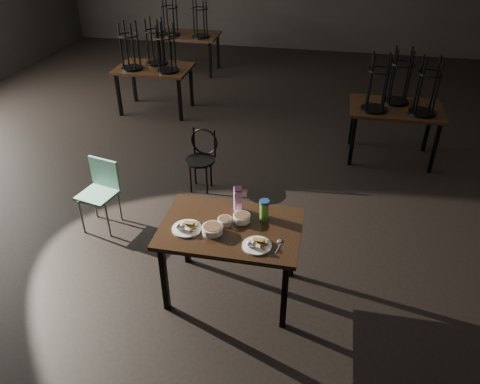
% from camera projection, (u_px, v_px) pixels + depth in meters
% --- Properties ---
extents(main_table, '(1.20, 0.80, 0.75)m').
position_uv_depth(main_table, '(231.00, 234.00, 4.03)').
color(main_table, black).
rests_on(main_table, ground).
extents(plate_left, '(0.25, 0.25, 0.08)m').
position_uv_depth(plate_left, '(186.00, 227.00, 3.94)').
color(plate_left, white).
rests_on(plate_left, main_table).
extents(plate_right, '(0.24, 0.24, 0.08)m').
position_uv_depth(plate_right, '(257.00, 244.00, 3.75)').
color(plate_right, white).
rests_on(plate_right, main_table).
extents(bowl_near, '(0.12, 0.12, 0.05)m').
position_uv_depth(bowl_near, '(225.00, 221.00, 4.01)').
color(bowl_near, white).
rests_on(bowl_near, main_table).
extents(bowl_far, '(0.15, 0.15, 0.06)m').
position_uv_depth(bowl_far, '(242.00, 218.00, 4.04)').
color(bowl_far, white).
rests_on(bowl_far, main_table).
extents(bowl_big, '(0.18, 0.18, 0.06)m').
position_uv_depth(bowl_big, '(212.00, 229.00, 3.90)').
color(bowl_big, white).
rests_on(bowl_big, main_table).
extents(juice_carton, '(0.08, 0.08, 0.27)m').
position_uv_depth(juice_carton, '(238.00, 199.00, 4.12)').
color(juice_carton, '#8E1977').
rests_on(juice_carton, main_table).
extents(water_bottle, '(0.12, 0.12, 0.20)m').
position_uv_depth(water_bottle, '(264.00, 210.00, 4.02)').
color(water_bottle, '#68C038').
rests_on(water_bottle, main_table).
extents(spoon, '(0.05, 0.20, 0.01)m').
position_uv_depth(spoon, '(279.00, 242.00, 3.81)').
color(spoon, silver).
rests_on(spoon, main_table).
extents(bentwood_chair, '(0.37, 0.37, 0.76)m').
position_uv_depth(bentwood_chair, '(202.00, 155.00, 5.69)').
color(bentwood_chair, black).
rests_on(bentwood_chair, ground).
extents(school_chair, '(0.43, 0.43, 0.77)m').
position_uv_depth(school_chair, '(101.00, 188.00, 5.03)').
color(school_chair, '#6BA690').
rests_on(school_chair, ground).
extents(bg_table_left, '(1.20, 0.80, 1.48)m').
position_uv_depth(bg_table_left, '(153.00, 66.00, 7.55)').
color(bg_table_left, black).
rests_on(bg_table_left, ground).
extents(bg_table_right, '(1.20, 0.80, 1.48)m').
position_uv_depth(bg_table_right, '(397.00, 106.00, 6.15)').
color(bg_table_right, black).
rests_on(bg_table_right, ground).
extents(bg_table_far, '(1.20, 0.80, 1.48)m').
position_uv_depth(bg_table_far, '(188.00, 35.00, 9.28)').
color(bg_table_far, black).
rests_on(bg_table_far, ground).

